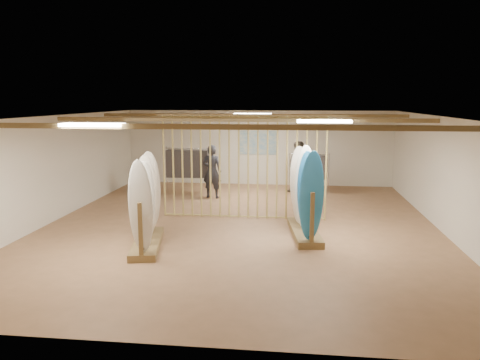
# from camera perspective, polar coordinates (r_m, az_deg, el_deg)

# --- Properties ---
(floor) EXTENTS (12.00, 12.00, 0.00)m
(floor) POSITION_cam_1_polar(r_m,az_deg,el_deg) (12.12, 0.00, -5.60)
(floor) COLOR #9F724D
(floor) RESTS_ON ground
(ceiling) EXTENTS (12.00, 12.00, 0.00)m
(ceiling) POSITION_cam_1_polar(r_m,az_deg,el_deg) (11.69, 0.00, 7.75)
(ceiling) COLOR gray
(ceiling) RESTS_ON ground
(wall_back) EXTENTS (12.00, 0.00, 12.00)m
(wall_back) POSITION_cam_1_polar(r_m,az_deg,el_deg) (17.75, 2.24, 3.94)
(wall_back) COLOR silver
(wall_back) RESTS_ON ground
(wall_front) EXTENTS (12.00, 0.00, 12.00)m
(wall_front) POSITION_cam_1_polar(r_m,az_deg,el_deg) (6.05, -6.64, -7.85)
(wall_front) COLOR silver
(wall_front) RESTS_ON ground
(wall_left) EXTENTS (0.00, 12.00, 12.00)m
(wall_left) POSITION_cam_1_polar(r_m,az_deg,el_deg) (13.35, -21.84, 1.27)
(wall_left) COLOR silver
(wall_left) RESTS_ON ground
(wall_right) EXTENTS (0.00, 12.00, 12.00)m
(wall_right) POSITION_cam_1_polar(r_m,az_deg,el_deg) (12.30, 23.82, 0.46)
(wall_right) COLOR silver
(wall_right) RESTS_ON ground
(ceiling_slats) EXTENTS (9.50, 6.12, 0.10)m
(ceiling_slats) POSITION_cam_1_polar(r_m,az_deg,el_deg) (11.69, 0.00, 7.36)
(ceiling_slats) COLOR olive
(ceiling_slats) RESTS_ON ground
(light_panels) EXTENTS (1.20, 0.35, 0.06)m
(light_panels) POSITION_cam_1_polar(r_m,az_deg,el_deg) (11.69, 0.00, 7.46)
(light_panels) COLOR white
(light_panels) RESTS_ON ground
(bamboo_partition) EXTENTS (4.45, 0.05, 2.78)m
(bamboo_partition) POSITION_cam_1_polar(r_m,az_deg,el_deg) (12.61, 0.42, 1.52)
(bamboo_partition) COLOR tan
(bamboo_partition) RESTS_ON ground
(poster) EXTENTS (1.40, 0.03, 0.90)m
(poster) POSITION_cam_1_polar(r_m,az_deg,el_deg) (17.71, 2.24, 4.58)
(poster) COLOR teal
(poster) RESTS_ON ground
(rack_left) EXTENTS (0.98, 2.21, 2.04)m
(rack_left) POSITION_cam_1_polar(r_m,az_deg,el_deg) (10.49, -11.35, -4.33)
(rack_left) COLOR olive
(rack_left) RESTS_ON floor
(rack_right) EXTENTS (0.85, 2.27, 2.11)m
(rack_right) POSITION_cam_1_polar(r_m,az_deg,el_deg) (11.22, 7.92, -3.18)
(rack_right) COLOR olive
(rack_right) RESTS_ON floor
(clothing_rack_a) EXTENTS (1.53, 0.43, 1.64)m
(clothing_rack_a) POSITION_cam_1_polar(r_m,az_deg,el_deg) (15.94, -6.41, 2.00)
(clothing_rack_a) COLOR silver
(clothing_rack_a) RESTS_ON floor
(clothing_rack_b) EXTENTS (1.29, 0.56, 1.40)m
(clothing_rack_b) POSITION_cam_1_polar(r_m,az_deg,el_deg) (16.36, 8.44, 1.61)
(clothing_rack_b) COLOR silver
(clothing_rack_b) RESTS_ON floor
(shopper_a) EXTENTS (0.80, 0.61, 1.99)m
(shopper_a) POSITION_cam_1_polar(r_m,az_deg,el_deg) (15.34, -3.43, 1.48)
(shopper_a) COLOR black
(shopper_a) RESTS_ON floor
(shopper_b) EXTENTS (1.15, 1.00, 2.04)m
(shopper_b) POSITION_cam_1_polar(r_m,az_deg,el_deg) (16.19, 7.29, 1.95)
(shopper_b) COLOR #3E3830
(shopper_b) RESTS_ON floor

